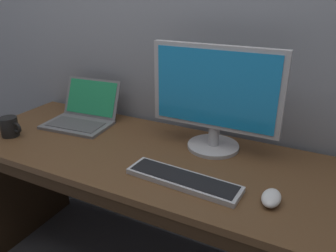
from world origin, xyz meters
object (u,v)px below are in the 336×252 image
laptop_space_gray (82,116)px  coffee_mug (10,127)px  wired_keyboard (183,180)px  computer_mouse (271,198)px  external_monitor (215,97)px

laptop_space_gray → coffee_mug: bearing=-125.3°
wired_keyboard → laptop_space_gray: bearing=158.5°
computer_mouse → coffee_mug: (-1.20, -0.02, 0.03)m
computer_mouse → coffee_mug: coffee_mug is taller
laptop_space_gray → computer_mouse: 1.04m
laptop_space_gray → coffee_mug: size_ratio=2.91×
wired_keyboard → computer_mouse: size_ratio=4.16×
external_monitor → coffee_mug: 0.97m
external_monitor → coffee_mug: bearing=-161.4°
computer_mouse → wired_keyboard: bearing=-177.0°
wired_keyboard → coffee_mug: 0.90m
external_monitor → computer_mouse: bearing=-42.6°
coffee_mug → wired_keyboard: bearing=0.2°
wired_keyboard → computer_mouse: (0.31, 0.02, 0.01)m
coffee_mug → laptop_space_gray: bearing=54.7°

